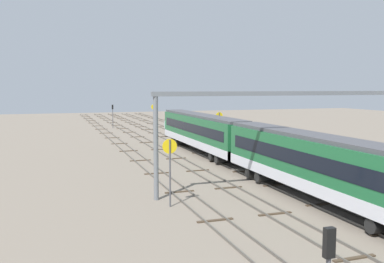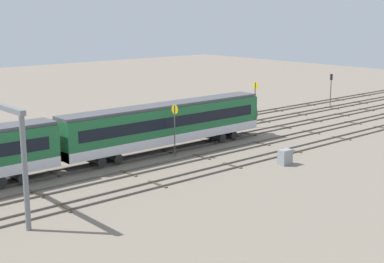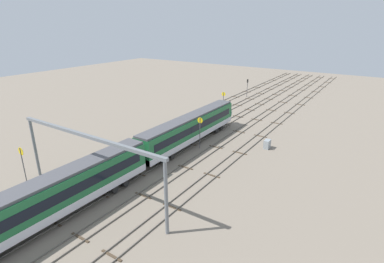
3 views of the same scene
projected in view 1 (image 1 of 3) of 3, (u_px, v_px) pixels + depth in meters
ground_plane at (210, 157)px, 50.46m from camera, size 191.30×191.30×0.00m
track_near_foreground at (272, 153)px, 53.17m from camera, size 175.30×2.40×0.16m
track_second_near at (242, 154)px, 51.81m from camera, size 175.30×2.40×0.16m
track_with_train at (210, 156)px, 50.45m from camera, size 175.30×2.40×0.16m
track_second_far at (176, 158)px, 49.09m from camera, size 175.30×2.40×0.16m
track_far_background at (140, 160)px, 47.74m from camera, size 175.30×2.40×0.16m
overhead_gantry at (285, 113)px, 33.92m from camera, size 0.40×22.11×8.04m
speed_sign_near_foreground at (154, 117)px, 67.32m from camera, size 0.14×0.86×5.65m
speed_sign_mid_trackside at (219, 126)px, 53.25m from camera, size 0.14×0.94×5.21m
speed_sign_far_trackside at (170, 161)px, 29.02m from camera, size 0.14×1.04×4.80m
signal_light_trackside_departure at (113, 113)px, 85.91m from camera, size 0.31×0.32×4.82m
relay_cabinet at (261, 139)px, 62.01m from camera, size 1.30×0.83×1.45m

